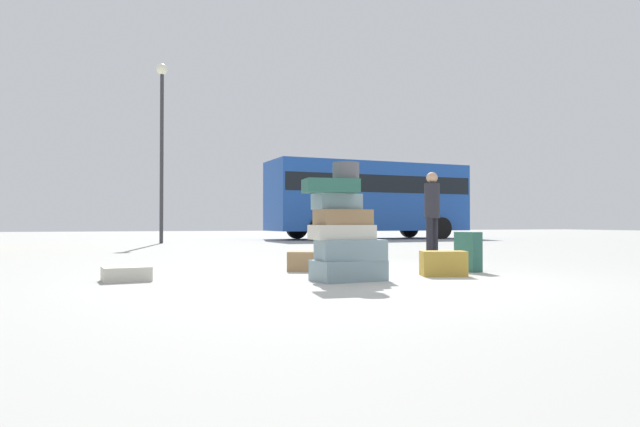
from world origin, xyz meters
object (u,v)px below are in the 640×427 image
object	(u,v)px
suitcase_tower	(344,234)
suitcase_tan_foreground_far	(443,263)
suitcase_cream_foreground_near	(126,274)
person_bearded_onlooker	(432,207)
suitcase_teal_left_side	(468,252)
parked_bus	(369,195)
suitcase_brown_right_side	(317,261)
lamp_post	(162,125)

from	to	relation	value
suitcase_tower	suitcase_tan_foreground_far	world-z (taller)	suitcase_tower
suitcase_cream_foreground_near	person_bearded_onlooker	size ratio (longest dim) A/B	0.31
suitcase_tower	suitcase_teal_left_side	bearing A→B (deg)	14.82
parked_bus	suitcase_tower	bearing A→B (deg)	-119.00
suitcase_cream_foreground_near	person_bearded_onlooker	world-z (taller)	person_bearded_onlooker
suitcase_brown_right_side	person_bearded_onlooker	world-z (taller)	person_bearded_onlooker
suitcase_brown_right_side	suitcase_teal_left_side	xyz separation A→B (m)	(1.94, -0.76, 0.14)
suitcase_tower	parked_bus	xyz separation A→B (m)	(7.11, 15.25, 1.29)
suitcase_brown_right_side	parked_bus	size ratio (longest dim) A/B	0.09
suitcase_cream_foreground_near	suitcase_teal_left_side	distance (m)	4.45
suitcase_teal_left_side	suitcase_brown_right_side	bearing A→B (deg)	148.87
suitcase_tower	person_bearded_onlooker	size ratio (longest dim) A/B	0.82
suitcase_brown_right_side	suitcase_tan_foreground_far	bearing A→B (deg)	-18.61
lamp_post	suitcase_teal_left_side	bearing A→B (deg)	-74.13
suitcase_tower	suitcase_brown_right_side	xyz separation A→B (m)	(0.10, 1.30, -0.40)
suitcase_tower	suitcase_brown_right_side	size ratio (longest dim) A/B	1.76
suitcase_brown_right_side	person_bearded_onlooker	xyz separation A→B (m)	(3.14, 2.24, 0.85)
suitcase_tower	person_bearded_onlooker	bearing A→B (deg)	47.46
suitcase_tan_foreground_far	suitcase_teal_left_side	xyz separation A→B (m)	(0.66, 0.44, 0.11)
suitcase_teal_left_side	lamp_post	bearing A→B (deg)	95.97
suitcase_brown_right_side	suitcase_teal_left_side	world-z (taller)	suitcase_teal_left_side
suitcase_tan_foreground_far	lamp_post	xyz separation A→B (m)	(-2.80, 12.64, 3.72)
suitcase_cream_foreground_near	suitcase_brown_right_side	distance (m)	2.55
suitcase_brown_right_side	lamp_post	world-z (taller)	lamp_post
suitcase_brown_right_side	lamp_post	bearing A→B (deg)	122.08
suitcase_tower	suitcase_cream_foreground_near	distance (m)	2.56
suitcase_tower	suitcase_tan_foreground_far	size ratio (longest dim) A/B	2.47
suitcase_tower	suitcase_cream_foreground_near	bearing A→B (deg)	162.08
suitcase_tower	suitcase_tan_foreground_far	bearing A→B (deg)	4.06
suitcase_teal_left_side	person_bearded_onlooker	world-z (taller)	person_bearded_onlooker
person_bearded_onlooker	lamp_post	xyz separation A→B (m)	(-4.67, 9.21, 2.89)
parked_bus	lamp_post	size ratio (longest dim) A/B	1.47
suitcase_brown_right_side	lamp_post	distance (m)	12.13
lamp_post	suitcase_tan_foreground_far	bearing A→B (deg)	-77.50
suitcase_tower	suitcase_brown_right_side	world-z (taller)	suitcase_tower
person_bearded_onlooker	lamp_post	bearing A→B (deg)	-92.68
suitcase_teal_left_side	parked_bus	distance (m)	15.64
suitcase_tan_foreground_far	suitcase_cream_foreground_near	size ratio (longest dim) A/B	1.06
suitcase_cream_foreground_near	suitcase_teal_left_side	xyz separation A→B (m)	(4.43, -0.23, 0.19)
suitcase_tower	parked_bus	world-z (taller)	parked_bus
suitcase_tower	suitcase_cream_foreground_near	world-z (taller)	suitcase_tower
suitcase_cream_foreground_near	suitcase_brown_right_side	size ratio (longest dim) A/B	0.67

